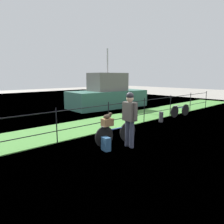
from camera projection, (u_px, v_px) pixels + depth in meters
ground_plane at (145, 141)px, 7.04m from camera, size 60.00×60.00×0.00m
grass_strip at (90, 125)px, 9.21m from camera, size 27.00×2.40×0.03m
harbor_water at (32, 109)px, 13.70m from camera, size 30.00×30.00×0.00m
iron_fence at (108, 114)px, 8.24m from camera, size 18.04×0.04×1.15m
bicycle_main at (116, 134)px, 6.67m from camera, size 1.60×0.23×0.65m
wooden_crate at (107, 122)px, 6.40m from camera, size 0.34×0.28×0.22m
terrier_dog at (108, 116)px, 6.38m from camera, size 0.32×0.17×0.18m
cyclist_person at (130, 115)px, 6.31m from camera, size 0.30×0.54×1.68m
backpack_on_paving at (106, 144)px, 6.12m from camera, size 0.23×0.31×0.40m
mooring_bollard at (161, 117)px, 9.91m from camera, size 0.20×0.20×0.49m
bicycle_parked at (180, 110)px, 11.27m from camera, size 1.56×0.26×0.62m
moored_boat_near at (108, 95)px, 14.55m from camera, size 5.63×2.81×3.96m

